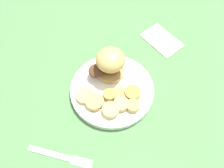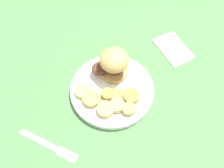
# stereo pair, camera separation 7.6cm
# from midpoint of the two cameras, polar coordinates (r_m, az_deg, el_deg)

# --- Properties ---
(ground_plane) EXTENTS (4.00, 4.00, 0.00)m
(ground_plane) POSITION_cam_midpoint_polar(r_m,az_deg,el_deg) (0.80, -2.71, -1.90)
(ground_plane) COLOR #4C7A47
(dinner_plate) EXTENTS (0.25, 0.25, 0.02)m
(dinner_plate) POSITION_cam_midpoint_polar(r_m,az_deg,el_deg) (0.79, -2.75, -1.50)
(dinner_plate) COLOR white
(dinner_plate) RESTS_ON ground_plane
(sandwich) EXTENTS (0.10, 0.11, 0.10)m
(sandwich) POSITION_cam_midpoint_polar(r_m,az_deg,el_deg) (0.77, -3.37, 4.32)
(sandwich) COLOR tan
(sandwich) RESTS_ON dinner_plate
(potato_round_0) EXTENTS (0.05, 0.05, 0.02)m
(potato_round_0) POSITION_cam_midpoint_polar(r_m,az_deg,el_deg) (0.76, -6.69, -4.12)
(potato_round_0) COLOR tan
(potato_round_0) RESTS_ON dinner_plate
(potato_round_1) EXTENTS (0.04, 0.04, 0.01)m
(potato_round_1) POSITION_cam_midpoint_polar(r_m,az_deg,el_deg) (0.77, -3.39, -2.59)
(potato_round_1) COLOR #BC8942
(potato_round_1) RESTS_ON dinner_plate
(potato_round_2) EXTENTS (0.04, 0.04, 0.02)m
(potato_round_2) POSITION_cam_midpoint_polar(r_m,az_deg,el_deg) (0.75, -0.90, -4.64)
(potato_round_2) COLOR #DBB766
(potato_round_2) RESTS_ON dinner_plate
(potato_round_3) EXTENTS (0.04, 0.04, 0.02)m
(potato_round_3) POSITION_cam_midpoint_polar(r_m,az_deg,el_deg) (0.75, 1.74, -4.98)
(potato_round_3) COLOR tan
(potato_round_3) RESTS_ON dinner_plate
(potato_round_4) EXTENTS (0.05, 0.05, 0.02)m
(potato_round_4) POSITION_cam_midpoint_polar(r_m,az_deg,el_deg) (0.77, 1.71, -2.17)
(potato_round_4) COLOR #BC8942
(potato_round_4) RESTS_ON dinner_plate
(potato_round_5) EXTENTS (0.05, 0.05, 0.01)m
(potato_round_5) POSITION_cam_midpoint_polar(r_m,az_deg,el_deg) (0.77, -8.79, -2.76)
(potato_round_5) COLOR #DBB766
(potato_round_5) RESTS_ON dinner_plate
(potato_round_6) EXTENTS (0.04, 0.04, 0.01)m
(potato_round_6) POSITION_cam_midpoint_polar(r_m,az_deg,el_deg) (0.77, -1.21, -2.41)
(potato_round_6) COLOR tan
(potato_round_6) RESTS_ON dinner_plate
(potato_round_7) EXTENTS (0.05, 0.05, 0.02)m
(potato_round_7) POSITION_cam_midpoint_polar(r_m,az_deg,el_deg) (0.74, -3.24, -5.93)
(potato_round_7) COLOR #DBB766
(potato_round_7) RESTS_ON dinner_plate
(fork) EXTENTS (0.18, 0.08, 0.00)m
(fork) POSITION_cam_midpoint_polar(r_m,az_deg,el_deg) (0.74, -14.05, -15.31)
(fork) COLOR silver
(fork) RESTS_ON ground_plane
(napkin) EXTENTS (0.15, 0.12, 0.01)m
(napkin) POSITION_cam_midpoint_polar(r_m,az_deg,el_deg) (0.93, 8.46, 9.29)
(napkin) COLOR beige
(napkin) RESTS_ON ground_plane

